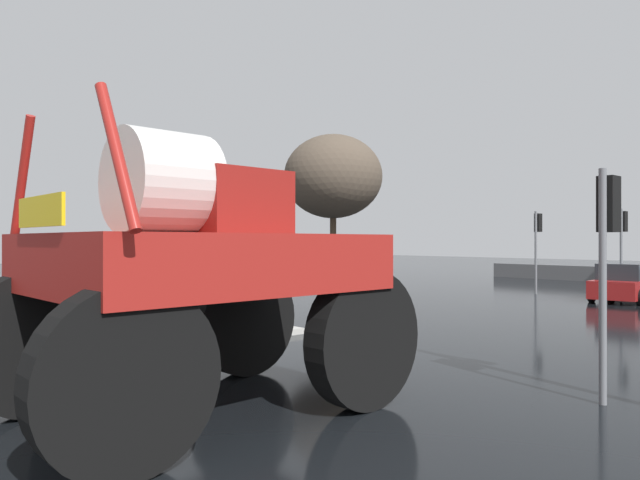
# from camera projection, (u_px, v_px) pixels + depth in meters

# --- Properties ---
(ground_plane) EXTENTS (120.00, 120.00, 0.00)m
(ground_plane) POSITION_uv_depth(u_px,v_px,m) (529.00, 327.00, 16.11)
(ground_plane) COLOR black
(median_island) EXTENTS (1.14, 8.11, 0.15)m
(median_island) POSITION_uv_depth(u_px,v_px,m) (147.00, 347.00, 12.64)
(median_island) COLOR #B2AFA8
(median_island) RESTS_ON ground
(oversize_sprayer) EXTENTS (3.93, 5.64, 4.11)m
(oversize_sprayer) POSITION_uv_depth(u_px,v_px,m) (201.00, 272.00, 8.07)
(oversize_sprayer) COLOR black
(oversize_sprayer) RESTS_ON ground
(sedan_ahead) EXTENTS (2.25, 4.27, 1.52)m
(sedan_ahead) POSITION_uv_depth(u_px,v_px,m) (624.00, 283.00, 23.05)
(sedan_ahead) COLOR maroon
(sedan_ahead) RESTS_ON ground
(traffic_signal_near_left) EXTENTS (0.24, 0.54, 4.13)m
(traffic_signal_near_left) POSITION_uv_depth(u_px,v_px,m) (249.00, 219.00, 15.54)
(traffic_signal_near_left) COLOR slate
(traffic_signal_near_left) RESTS_ON ground
(traffic_signal_near_right) EXTENTS (0.24, 0.54, 3.48)m
(traffic_signal_near_right) POSITION_uv_depth(u_px,v_px,m) (607.00, 232.00, 8.58)
(traffic_signal_near_right) COLOR slate
(traffic_signal_near_right) RESTS_ON ground
(traffic_signal_far_left) EXTENTS (0.24, 0.55, 3.77)m
(traffic_signal_far_left) POSITION_uv_depth(u_px,v_px,m) (538.00, 234.00, 26.22)
(traffic_signal_far_left) COLOR slate
(traffic_signal_far_left) RESTS_ON ground
(traffic_signal_far_right) EXTENTS (0.24, 0.55, 3.73)m
(traffic_signal_far_right) POSITION_uv_depth(u_px,v_px,m) (623.00, 233.00, 23.48)
(traffic_signal_far_right) COLOR slate
(traffic_signal_far_right) RESTS_ON ground
(bare_tree_left) EXTENTS (4.13, 4.13, 6.88)m
(bare_tree_left) POSITION_uv_depth(u_px,v_px,m) (333.00, 177.00, 24.12)
(bare_tree_left) COLOR #473828
(bare_tree_left) RESTS_ON ground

